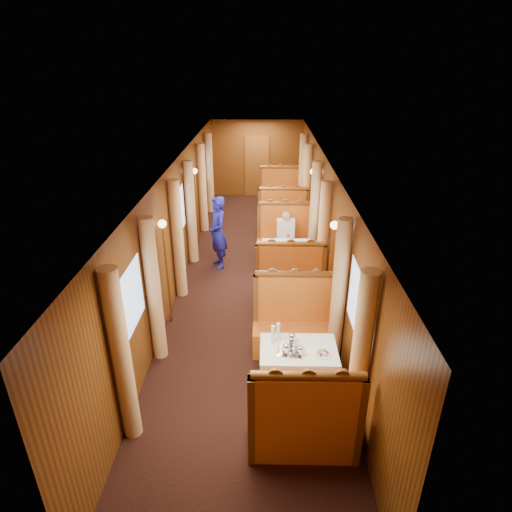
{
  "coord_description": "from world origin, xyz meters",
  "views": [
    {
      "loc": [
        0.27,
        -8.23,
        4.37
      ],
      "look_at": [
        0.12,
        -1.19,
        1.05
      ],
      "focal_mm": 30.0,
      "sensor_mm": 36.0,
      "label": 1
    }
  ],
  "objects_px": {
    "banquette_mid_fwd": "(289,282)",
    "table_near": "(298,370)",
    "table_mid": "(287,261)",
    "fruit_plate": "(323,353)",
    "banquette_far_aft": "(280,196)",
    "banquette_far_fwd": "(283,219)",
    "banquette_near_aft": "(293,326)",
    "banquette_near_fwd": "(304,425)",
    "rose_vase_far": "(283,190)",
    "passenger": "(286,232)",
    "teapot_back": "(292,340)",
    "tea_tray": "(290,352)",
    "table_far": "(281,208)",
    "teapot_right": "(300,352)",
    "rose_vase_mid": "(288,238)",
    "teapot_left": "(286,350)",
    "steward": "(218,233)",
    "banquette_mid_aft": "(285,240)"
  },
  "relations": [
    {
      "from": "passenger",
      "to": "teapot_right",
      "type": "bearing_deg",
      "value": -89.91
    },
    {
      "from": "banquette_near_aft",
      "to": "table_mid",
      "type": "xyz_separation_m",
      "value": [
        0.0,
        2.49,
        -0.05
      ]
    },
    {
      "from": "table_far",
      "to": "banquette_far_aft",
      "type": "relative_size",
      "value": 0.78
    },
    {
      "from": "rose_vase_far",
      "to": "banquette_near_aft",
      "type": "bearing_deg",
      "value": -90.38
    },
    {
      "from": "banquette_mid_aft",
      "to": "passenger",
      "type": "relative_size",
      "value": 1.76
    },
    {
      "from": "tea_tray",
      "to": "banquette_far_aft",
      "type": "bearing_deg",
      "value": 89.15
    },
    {
      "from": "table_near",
      "to": "tea_tray",
      "type": "height_order",
      "value": "tea_tray"
    },
    {
      "from": "banquette_near_fwd",
      "to": "banquette_far_aft",
      "type": "bearing_deg",
      "value": 90.0
    },
    {
      "from": "banquette_mid_fwd",
      "to": "steward",
      "type": "xyz_separation_m",
      "value": [
        -1.51,
        1.5,
        0.39
      ]
    },
    {
      "from": "rose_vase_far",
      "to": "passenger",
      "type": "bearing_deg",
      "value": -90.83
    },
    {
      "from": "table_mid",
      "to": "banquette_mid_fwd",
      "type": "distance_m",
      "value": 1.02
    },
    {
      "from": "table_near",
      "to": "banquette_near_fwd",
      "type": "xyz_separation_m",
      "value": [
        0.0,
        -1.01,
        0.05
      ]
    },
    {
      "from": "banquette_near_fwd",
      "to": "rose_vase_far",
      "type": "relative_size",
      "value": 3.72
    },
    {
      "from": "tea_tray",
      "to": "steward",
      "type": "height_order",
      "value": "steward"
    },
    {
      "from": "banquette_mid_aft",
      "to": "rose_vase_far",
      "type": "bearing_deg",
      "value": 89.08
    },
    {
      "from": "table_near",
      "to": "tea_tray",
      "type": "xyz_separation_m",
      "value": [
        -0.12,
        -0.08,
        0.38
      ]
    },
    {
      "from": "banquette_far_aft",
      "to": "rose_vase_far",
      "type": "bearing_deg",
      "value": -87.77
    },
    {
      "from": "banquette_near_aft",
      "to": "banquette_mid_aft",
      "type": "bearing_deg",
      "value": 90.0
    },
    {
      "from": "teapot_left",
      "to": "steward",
      "type": "relative_size",
      "value": 0.1
    },
    {
      "from": "rose_vase_mid",
      "to": "tea_tray",
      "type": "bearing_deg",
      "value": -92.22
    },
    {
      "from": "banquette_mid_aft",
      "to": "fruit_plate",
      "type": "relative_size",
      "value": 5.81
    },
    {
      "from": "banquette_near_aft",
      "to": "tea_tray",
      "type": "bearing_deg",
      "value": -96.26
    },
    {
      "from": "table_mid",
      "to": "banquette_far_aft",
      "type": "bearing_deg",
      "value": 90.0
    },
    {
      "from": "banquette_far_aft",
      "to": "rose_vase_far",
      "type": "xyz_separation_m",
      "value": [
        0.04,
        -1.02,
        0.5
      ]
    },
    {
      "from": "banquette_mid_aft",
      "to": "teapot_back",
      "type": "height_order",
      "value": "banquette_mid_aft"
    },
    {
      "from": "banquette_near_aft",
      "to": "banquette_far_aft",
      "type": "distance_m",
      "value": 7.0
    },
    {
      "from": "table_near",
      "to": "banquette_near_aft",
      "type": "bearing_deg",
      "value": 90.0
    },
    {
      "from": "banquette_mid_fwd",
      "to": "teapot_right",
      "type": "distance_m",
      "value": 2.66
    },
    {
      "from": "teapot_back",
      "to": "rose_vase_mid",
      "type": "xyz_separation_m",
      "value": [
        0.11,
        3.39,
        0.11
      ]
    },
    {
      "from": "table_mid",
      "to": "fruit_plate",
      "type": "height_order",
      "value": "fruit_plate"
    },
    {
      "from": "banquette_mid_fwd",
      "to": "table_near",
      "type": "bearing_deg",
      "value": -90.0
    },
    {
      "from": "table_far",
      "to": "banquette_far_fwd",
      "type": "relative_size",
      "value": 0.78
    },
    {
      "from": "steward",
      "to": "passenger",
      "type": "height_order",
      "value": "steward"
    },
    {
      "from": "table_mid",
      "to": "teapot_back",
      "type": "height_order",
      "value": "teapot_back"
    },
    {
      "from": "rose_vase_mid",
      "to": "passenger",
      "type": "height_order",
      "value": "passenger"
    },
    {
      "from": "fruit_plate",
      "to": "banquette_far_fwd",
      "type": "bearing_deg",
      "value": 92.92
    },
    {
      "from": "table_near",
      "to": "teapot_left",
      "type": "height_order",
      "value": "teapot_left"
    },
    {
      "from": "banquette_near_fwd",
      "to": "teapot_right",
      "type": "relative_size",
      "value": 9.05
    },
    {
      "from": "teapot_left",
      "to": "fruit_plate",
      "type": "bearing_deg",
      "value": -5.03
    },
    {
      "from": "banquette_near_fwd",
      "to": "teapot_left",
      "type": "distance_m",
      "value": 0.99
    },
    {
      "from": "tea_tray",
      "to": "rose_vase_far",
      "type": "height_order",
      "value": "rose_vase_far"
    },
    {
      "from": "banquette_far_aft",
      "to": "banquette_far_fwd",
      "type": "bearing_deg",
      "value": -90.0
    },
    {
      "from": "teapot_back",
      "to": "rose_vase_far",
      "type": "height_order",
      "value": "rose_vase_far"
    },
    {
      "from": "table_mid",
      "to": "table_far",
      "type": "height_order",
      "value": "same"
    },
    {
      "from": "table_near",
      "to": "table_far",
      "type": "bearing_deg",
      "value": 90.0
    },
    {
      "from": "banquette_near_aft",
      "to": "rose_vase_far",
      "type": "xyz_separation_m",
      "value": [
        0.04,
        5.98,
        0.5
      ]
    },
    {
      "from": "banquette_far_fwd",
      "to": "rose_vase_mid",
      "type": "distance_m",
      "value": 2.55
    },
    {
      "from": "table_mid",
      "to": "banquette_far_fwd",
      "type": "xyz_separation_m",
      "value": [
        0.0,
        2.49,
        0.05
      ]
    },
    {
      "from": "table_mid",
      "to": "table_far",
      "type": "xyz_separation_m",
      "value": [
        0.0,
        3.5,
        0.0
      ]
    },
    {
      "from": "banquette_near_fwd",
      "to": "teapot_back",
      "type": "height_order",
      "value": "banquette_near_fwd"
    }
  ]
}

